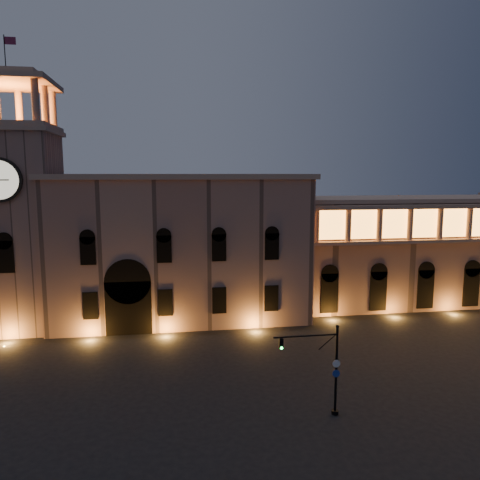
{
  "coord_description": "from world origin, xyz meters",
  "views": [
    {
      "loc": [
        -3.5,
        -34.9,
        17.67
      ],
      "look_at": [
        4.37,
        16.0,
        10.31
      ],
      "focal_mm": 35.0,
      "sensor_mm": 36.0,
      "label": 1
    }
  ],
  "objects": [
    {
      "name": "ground",
      "position": [
        0.0,
        0.0,
        0.0
      ],
      "size": [
        160.0,
        160.0,
        0.0
      ],
      "primitive_type": "plane",
      "color": "black",
      "rests_on": "ground"
    },
    {
      "name": "colonnade_wing",
      "position": [
        32.0,
        23.92,
        7.33
      ],
      "size": [
        40.6,
        11.5,
        14.5
      ],
      "color": "#8A6458",
      "rests_on": "ground"
    },
    {
      "name": "clock_tower",
      "position": [
        -20.5,
        20.98,
        12.5
      ],
      "size": [
        9.8,
        9.8,
        32.4
      ],
      "color": "#8F6A5D",
      "rests_on": "ground"
    },
    {
      "name": "government_building",
      "position": [
        -2.08,
        21.93,
        8.77
      ],
      "size": [
        30.8,
        12.8,
        17.6
      ],
      "color": "#8F6A5D",
      "rests_on": "ground"
    },
    {
      "name": "traffic_light",
      "position": [
        7.57,
        -3.92,
        3.6
      ],
      "size": [
        5.0,
        0.53,
        6.85
      ],
      "rotation": [
        0.0,
        0.0,
        0.0
      ],
      "color": "black",
      "rests_on": "ground"
    }
  ]
}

